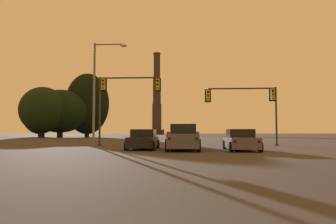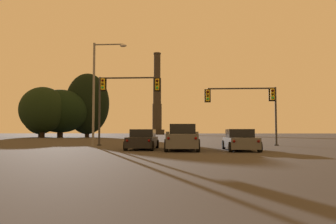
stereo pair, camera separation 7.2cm
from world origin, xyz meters
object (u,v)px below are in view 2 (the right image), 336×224
sedan_right_lane_front (240,140)px  smokestack (157,102)px  pickup_truck_center_lane_front (183,138)px  traffic_light_overhead_right (251,100)px  traffic_light_overhead_left (120,93)px  sedan_left_lane_front (143,140)px  street_lamp (99,83)px

sedan_right_lane_front → smokestack: smokestack is taller
pickup_truck_center_lane_front → traffic_light_overhead_right: traffic_light_overhead_right is taller
traffic_light_overhead_left → sedan_left_lane_front: bearing=-63.6°
smokestack → sedan_left_lane_front: bearing=-84.9°
street_lamp → smokestack: bearing=93.4°
sedan_left_lane_front → street_lamp: 8.24m
pickup_truck_center_lane_front → traffic_light_overhead_left: 9.83m
sedan_left_lane_front → traffic_light_overhead_right: (9.02, 7.09, 3.49)m
sedan_right_lane_front → traffic_light_overhead_left: traffic_light_overhead_left is taller
pickup_truck_center_lane_front → street_lamp: bearing=143.6°
street_lamp → traffic_light_overhead_left: bearing=40.1°
street_lamp → pickup_truck_center_lane_front: bearing=-35.9°
traffic_light_overhead_left → sedan_right_lane_front: bearing=-36.7°
pickup_truck_center_lane_front → sedan_right_lane_front: bearing=-8.3°
pickup_truck_center_lane_front → traffic_light_overhead_right: (6.15, 7.73, 3.35)m
pickup_truck_center_lane_front → street_lamp: 10.38m
pickup_truck_center_lane_front → traffic_light_overhead_right: 10.43m
traffic_light_overhead_right → traffic_light_overhead_left: bearing=-175.4°
traffic_light_overhead_right → traffic_light_overhead_left: traffic_light_overhead_left is taller
traffic_light_overhead_left → traffic_light_overhead_right: bearing=4.6°
pickup_truck_center_lane_front → street_lamp: street_lamp is taller
sedan_right_lane_front → traffic_light_overhead_right: bearing=74.1°
traffic_light_overhead_right → smokestack: 136.80m
sedan_right_lane_front → street_lamp: size_ratio=0.52×
pickup_truck_center_lane_front → smokestack: bearing=95.7°
sedan_left_lane_front → traffic_light_overhead_left: bearing=115.9°
sedan_left_lane_front → street_lamp: bearing=133.6°
traffic_light_overhead_right → traffic_light_overhead_left: 12.11m
traffic_light_overhead_left → street_lamp: (-1.59, -1.34, 0.71)m
pickup_truck_center_lane_front → sedan_left_lane_front: bearing=166.8°
street_lamp → sedan_left_lane_front: bearing=-45.9°
pickup_truck_center_lane_front → smokestack: (-15.57, 142.24, 15.65)m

